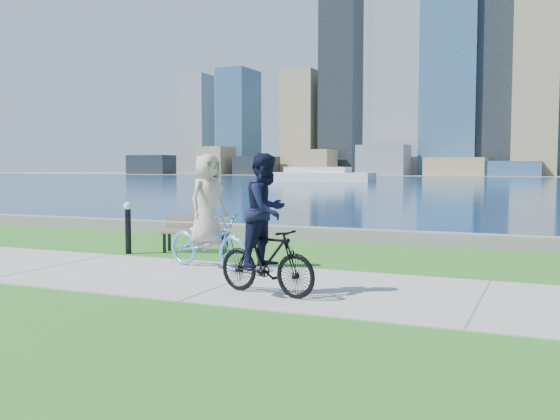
# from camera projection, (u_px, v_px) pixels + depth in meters

# --- Properties ---
(ground) EXTENTS (320.00, 320.00, 0.00)m
(ground) POSITION_uv_depth(u_px,v_px,m) (235.00, 282.00, 10.66)
(ground) COLOR #22631A
(ground) RESTS_ON ground
(concrete_path) EXTENTS (80.00, 3.50, 0.02)m
(concrete_path) POSITION_uv_depth(u_px,v_px,m) (235.00, 281.00, 10.66)
(concrete_path) COLOR gray
(concrete_path) RESTS_ON ground
(seawall) EXTENTS (90.00, 0.50, 0.35)m
(seawall) POSITION_uv_depth(u_px,v_px,m) (345.00, 235.00, 16.32)
(seawall) COLOR slate
(seawall) RESTS_ON ground
(bay_water) EXTENTS (320.00, 131.00, 0.01)m
(bay_water) POSITION_uv_depth(u_px,v_px,m) (507.00, 183.00, 76.53)
(bay_water) COLOR navy
(bay_water) RESTS_ON ground
(far_shore) EXTENTS (320.00, 30.00, 0.12)m
(far_shore) POSITION_uv_depth(u_px,v_px,m) (525.00, 176.00, 129.59)
(far_shore) COLOR slate
(far_shore) RESTS_ON ground
(city_skyline) EXTENTS (177.40, 23.56, 76.00)m
(city_skyline) POSITION_uv_depth(u_px,v_px,m) (536.00, 64.00, 127.44)
(city_skyline) COLOR black
(city_skyline) RESTS_ON ground
(ferry_near) EXTENTS (14.15, 4.04, 1.92)m
(ferry_near) POSITION_uv_depth(u_px,v_px,m) (318.00, 176.00, 78.78)
(ferry_near) COLOR silver
(ferry_near) RESTS_ON ground
(park_bench) EXTENTS (1.65, 0.93, 0.81)m
(park_bench) POSITION_uv_depth(u_px,v_px,m) (197.00, 231.00, 14.37)
(park_bench) COLOR black
(park_bench) RESTS_ON ground
(bollard_lamp) EXTENTS (0.19, 0.19, 1.18)m
(bollard_lamp) POSITION_uv_depth(u_px,v_px,m) (128.00, 224.00, 14.06)
(bollard_lamp) COLOR black
(bollard_lamp) RESTS_ON ground
(cyclist_woman) EXTENTS (1.19, 2.13, 2.19)m
(cyclist_woman) POSITION_uv_depth(u_px,v_px,m) (208.00, 226.00, 11.95)
(cyclist_woman) COLOR #62ABEE
(cyclist_woman) RESTS_ON ground
(cyclist_man) EXTENTS (0.85, 1.81, 2.15)m
(cyclist_man) POSITION_uv_depth(u_px,v_px,m) (266.00, 236.00, 9.44)
(cyclist_man) COLOR black
(cyclist_man) RESTS_ON ground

